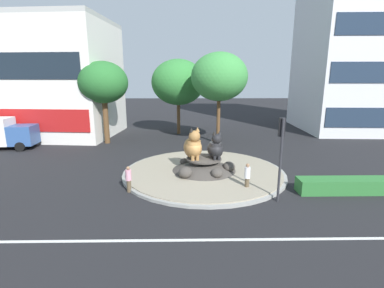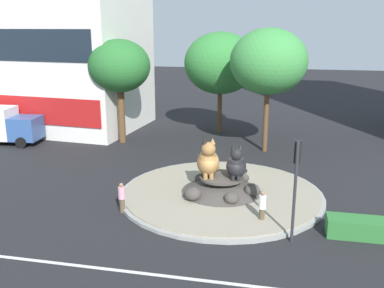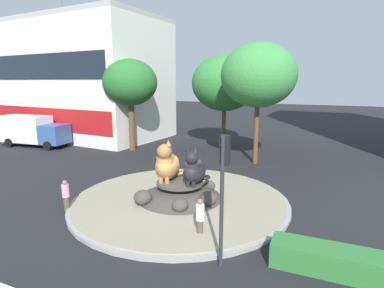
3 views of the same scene
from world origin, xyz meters
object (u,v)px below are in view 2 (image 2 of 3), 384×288
(shophouse_block, at_px, (24,56))
(second_tree_near_tower, at_px, (269,62))
(third_tree_left, at_px, (119,66))
(traffic_light_mast, at_px, (296,172))
(broadleaf_tree_behind_island, at_px, (220,63))
(cat_statue_tabby, at_px, (208,161))
(pedestrian_pink_shirt, at_px, (122,197))
(cat_statue_black, at_px, (236,165))
(pedestrian_white_shirt, at_px, (262,206))

(shophouse_block, xyz_separation_m, second_tree_near_tower, (24.07, -5.43, 0.26))
(shophouse_block, distance_m, third_tree_left, 13.02)
(traffic_light_mast, relative_size, broadleaf_tree_behind_island, 0.52)
(cat_statue_tabby, distance_m, pedestrian_pink_shirt, 5.48)
(broadleaf_tree_behind_island, bearing_deg, traffic_light_mast, -72.61)
(cat_statue_black, relative_size, traffic_light_mast, 0.46)
(pedestrian_white_shirt, bearing_deg, pedestrian_pink_shirt, -62.80)
(broadleaf_tree_behind_island, bearing_deg, shophouse_block, -179.98)
(pedestrian_white_shirt, bearing_deg, broadleaf_tree_behind_island, -139.17)
(third_tree_left, bearing_deg, pedestrian_white_shirt, -47.17)
(traffic_light_mast, relative_size, pedestrian_white_shirt, 2.72)
(pedestrian_white_shirt, bearing_deg, cat_statue_tabby, -108.97)
(traffic_light_mast, bearing_deg, second_tree_near_tower, 9.16)
(cat_statue_black, height_order, shophouse_block, shophouse_block)
(cat_statue_black, xyz_separation_m, shophouse_block, (-22.81, 15.32, 4.85))
(broadleaf_tree_behind_island, xyz_separation_m, pedestrian_white_shirt, (4.86, -18.65, -5.49))
(pedestrian_pink_shirt, bearing_deg, second_tree_near_tower, 165.93)
(cat_statue_black, xyz_separation_m, second_tree_near_tower, (1.26, 9.89, 5.10))
(third_tree_left, relative_size, pedestrian_pink_shirt, 5.21)
(cat_statue_black, height_order, second_tree_near_tower, second_tree_near_tower)
(shophouse_block, xyz_separation_m, broadleaf_tree_behind_island, (19.64, 0.01, -0.37))
(cat_statue_tabby, bearing_deg, traffic_light_mast, 32.48)
(second_tree_near_tower, xyz_separation_m, third_tree_left, (-12.11, 0.30, -0.60))
(traffic_light_mast, bearing_deg, third_tree_left, 44.85)
(third_tree_left, distance_m, pedestrian_white_shirt, 19.24)
(cat_statue_tabby, xyz_separation_m, third_tree_left, (-9.20, 10.16, 4.40))
(second_tree_near_tower, xyz_separation_m, pedestrian_pink_shirt, (-6.98, -13.34, -6.18))
(second_tree_near_tower, bearing_deg, traffic_light_mast, -82.73)
(cat_statue_black, height_order, traffic_light_mast, traffic_light_mast)
(cat_statue_tabby, height_order, second_tree_near_tower, second_tree_near_tower)
(pedestrian_pink_shirt, bearing_deg, cat_statue_black, 134.65)
(cat_statue_tabby, distance_m, traffic_light_mast, 6.95)
(second_tree_near_tower, bearing_deg, broadleaf_tree_behind_island, 129.23)
(cat_statue_black, distance_m, pedestrian_pink_shirt, 6.77)
(pedestrian_white_shirt, height_order, pedestrian_pink_shirt, pedestrian_white_shirt)
(traffic_light_mast, bearing_deg, cat_statue_black, 34.88)
(cat_statue_tabby, xyz_separation_m, second_tree_near_tower, (2.91, 9.86, 5.00))
(shophouse_block, relative_size, pedestrian_pink_shirt, 14.53)
(cat_statue_tabby, bearing_deg, broadleaf_tree_behind_island, 173.61)
(cat_statue_black, height_order, pedestrian_white_shirt, cat_statue_black)
(cat_statue_black, relative_size, third_tree_left, 0.26)
(traffic_light_mast, xyz_separation_m, pedestrian_white_shirt, (-1.46, 1.51, -2.43))
(cat_statue_black, height_order, broadleaf_tree_behind_island, broadleaf_tree_behind_island)
(broadleaf_tree_behind_island, height_order, pedestrian_white_shirt, broadleaf_tree_behind_island)
(shophouse_block, height_order, pedestrian_pink_shirt, shophouse_block)
(broadleaf_tree_behind_island, height_order, third_tree_left, broadleaf_tree_behind_island)
(cat_statue_black, distance_m, traffic_light_mast, 5.94)
(cat_statue_black, height_order, third_tree_left, third_tree_left)
(traffic_light_mast, distance_m, pedestrian_white_shirt, 3.21)
(cat_statue_tabby, xyz_separation_m, cat_statue_black, (1.65, -0.03, -0.10))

